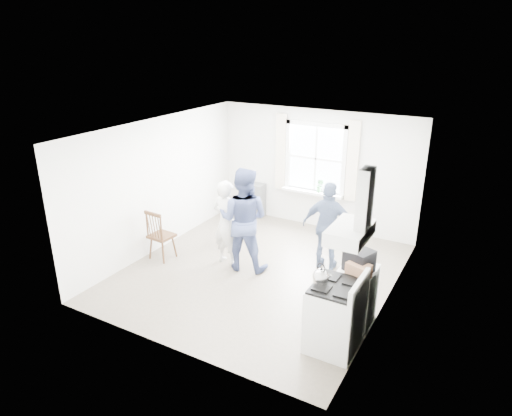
% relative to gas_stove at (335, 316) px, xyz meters
% --- Properties ---
extents(room_shell, '(4.62, 5.12, 2.64)m').
position_rel_gas_stove_xyz_m(room_shell, '(-1.91, 1.35, 0.82)').
color(room_shell, '#776B5B').
rests_on(room_shell, ground).
extents(window_assembly, '(1.88, 0.24, 1.70)m').
position_rel_gas_stove_xyz_m(window_assembly, '(-1.91, 3.80, 0.98)').
color(window_assembly, white).
rests_on(window_assembly, room_shell).
extents(range_hood, '(0.45, 0.76, 0.94)m').
position_rel_gas_stove_xyz_m(range_hood, '(0.16, -0.00, 1.42)').
color(range_hood, white).
rests_on(range_hood, room_shell).
extents(shelf_unit, '(0.40, 0.30, 0.80)m').
position_rel_gas_stove_xyz_m(shelf_unit, '(-3.31, 3.68, -0.08)').
color(shelf_unit, slate).
rests_on(shelf_unit, ground).
extents(gas_stove, '(0.68, 0.76, 1.12)m').
position_rel_gas_stove_xyz_m(gas_stove, '(0.00, 0.00, 0.00)').
color(gas_stove, silver).
rests_on(gas_stove, ground).
extents(kettle, '(0.22, 0.22, 0.30)m').
position_rel_gas_stove_xyz_m(kettle, '(-0.22, -0.06, 0.57)').
color(kettle, silver).
rests_on(kettle, gas_stove).
extents(low_cabinet, '(0.50, 0.55, 0.90)m').
position_rel_gas_stove_xyz_m(low_cabinet, '(0.07, 0.70, -0.03)').
color(low_cabinet, white).
rests_on(low_cabinet, ground).
extents(stereo_stack, '(0.45, 0.43, 0.32)m').
position_rel_gas_stove_xyz_m(stereo_stack, '(0.08, 0.63, 0.58)').
color(stereo_stack, black).
rests_on(stereo_stack, low_cabinet).
extents(cardboard_box, '(0.36, 0.30, 0.20)m').
position_rel_gas_stove_xyz_m(cardboard_box, '(0.14, 0.46, 0.51)').
color(cardboard_box, '#A97351').
rests_on(cardboard_box, low_cabinet).
extents(windsor_chair_a, '(0.40, 0.39, 0.91)m').
position_rel_gas_stove_xyz_m(windsor_chair_a, '(-2.97, 2.17, 0.07)').
color(windsor_chair_a, '#402614').
rests_on(windsor_chair_a, ground).
extents(windsor_chair_b, '(0.45, 0.45, 1.00)m').
position_rel_gas_stove_xyz_m(windsor_chair_b, '(-3.82, 0.81, 0.13)').
color(windsor_chair_b, '#402614').
rests_on(windsor_chair_b, ground).
extents(person_left, '(0.67, 0.67, 1.63)m').
position_rel_gas_stove_xyz_m(person_left, '(-2.61, 1.35, 0.33)').
color(person_left, white).
rests_on(person_left, ground).
extents(person_mid, '(1.10, 1.10, 1.91)m').
position_rel_gas_stove_xyz_m(person_mid, '(-2.26, 1.36, 0.47)').
color(person_mid, '#455281').
rests_on(person_mid, ground).
extents(person_right, '(1.04, 1.04, 1.64)m').
position_rel_gas_stove_xyz_m(person_right, '(-0.92, 2.09, 0.34)').
color(person_right, navy).
rests_on(person_right, ground).
extents(potted_plant, '(0.19, 0.19, 0.30)m').
position_rel_gas_stove_xyz_m(potted_plant, '(-1.74, 3.71, 0.52)').
color(potted_plant, '#316E38').
rests_on(potted_plant, window_assembly).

